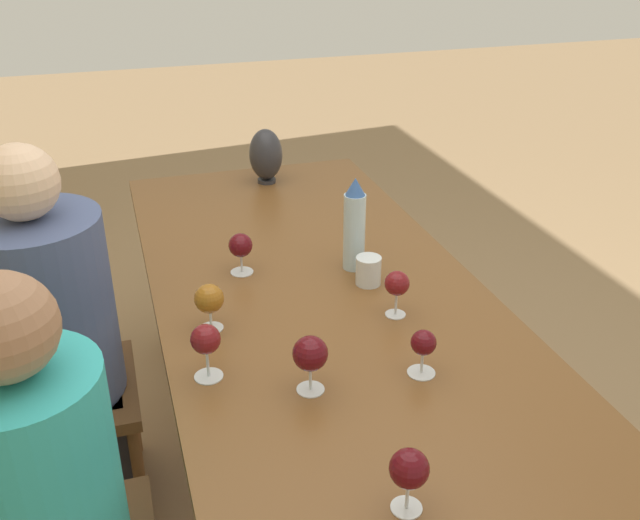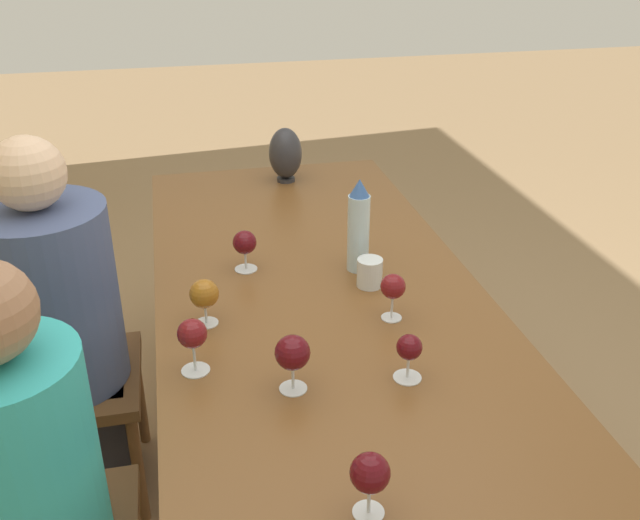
{
  "view_description": "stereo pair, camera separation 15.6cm",
  "coord_description": "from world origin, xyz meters",
  "px_view_note": "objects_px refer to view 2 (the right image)",
  "views": [
    {
      "loc": [
        -1.73,
        0.54,
        1.77
      ],
      "look_at": [
        0.01,
        0.0,
        0.85
      ],
      "focal_mm": 40.0,
      "sensor_mm": 36.0,
      "label": 1
    },
    {
      "loc": [
        -1.77,
        0.39,
        1.77
      ],
      "look_at": [
        0.01,
        0.0,
        0.85
      ],
      "focal_mm": 40.0,
      "sensor_mm": 36.0,
      "label": 2
    }
  ],
  "objects_px": {
    "wine_glass_3": "(370,474)",
    "water_bottle": "(359,227)",
    "person_near": "(31,484)",
    "wine_glass_5": "(245,243)",
    "chair_far": "(40,368)",
    "water_tumbler": "(370,273)",
    "wine_glass_4": "(393,288)",
    "wine_glass_0": "(192,335)",
    "vase": "(285,154)",
    "wine_glass_6": "(292,353)",
    "wine_glass_1": "(409,349)",
    "wine_glass_2": "(204,295)",
    "person_far": "(62,323)"
  },
  "relations": [
    {
      "from": "wine_glass_5",
      "to": "wine_glass_6",
      "type": "bearing_deg",
      "value": -176.86
    },
    {
      "from": "wine_glass_5",
      "to": "person_far",
      "type": "relative_size",
      "value": 0.11
    },
    {
      "from": "water_bottle",
      "to": "chair_far",
      "type": "xyz_separation_m",
      "value": [
        0.04,
        0.99,
        -0.4
      ]
    },
    {
      "from": "wine_glass_2",
      "to": "wine_glass_6",
      "type": "distance_m",
      "value": 0.38
    },
    {
      "from": "wine_glass_1",
      "to": "wine_glass_5",
      "type": "relative_size",
      "value": 0.92
    },
    {
      "from": "wine_glass_1",
      "to": "chair_far",
      "type": "xyz_separation_m",
      "value": [
        0.62,
        0.96,
        -0.34
      ]
    },
    {
      "from": "wine_glass_0",
      "to": "wine_glass_2",
      "type": "relative_size",
      "value": 1.09
    },
    {
      "from": "wine_glass_5",
      "to": "person_near",
      "type": "height_order",
      "value": "person_near"
    },
    {
      "from": "person_near",
      "to": "wine_glass_4",
      "type": "bearing_deg",
      "value": -71.0
    },
    {
      "from": "person_near",
      "to": "person_far",
      "type": "xyz_separation_m",
      "value": [
        0.66,
        -0.0,
        0.01
      ]
    },
    {
      "from": "water_bottle",
      "to": "wine_glass_3",
      "type": "distance_m",
      "value": 0.99
    },
    {
      "from": "wine_glass_1",
      "to": "wine_glass_5",
      "type": "xyz_separation_m",
      "value": [
        0.64,
        0.31,
        0.01
      ]
    },
    {
      "from": "water_bottle",
      "to": "wine_glass_5",
      "type": "height_order",
      "value": "water_bottle"
    },
    {
      "from": "person_near",
      "to": "wine_glass_5",
      "type": "bearing_deg",
      "value": -39.23
    },
    {
      "from": "wine_glass_1",
      "to": "chair_far",
      "type": "distance_m",
      "value": 1.19
    },
    {
      "from": "water_tumbler",
      "to": "person_near",
      "type": "xyz_separation_m",
      "value": [
        -0.51,
        0.91,
        -0.16
      ]
    },
    {
      "from": "wine_glass_5",
      "to": "chair_far",
      "type": "bearing_deg",
      "value": 92.33
    },
    {
      "from": "water_bottle",
      "to": "water_tumbler",
      "type": "bearing_deg",
      "value": -176.59
    },
    {
      "from": "water_bottle",
      "to": "person_far",
      "type": "relative_size",
      "value": 0.24
    },
    {
      "from": "wine_glass_1",
      "to": "wine_glass_2",
      "type": "bearing_deg",
      "value": 52.23
    },
    {
      "from": "wine_glass_1",
      "to": "person_near",
      "type": "xyz_separation_m",
      "value": [
        -0.04,
        0.87,
        -0.2
      ]
    },
    {
      "from": "vase",
      "to": "wine_glass_6",
      "type": "height_order",
      "value": "vase"
    },
    {
      "from": "water_tumbler",
      "to": "chair_far",
      "type": "bearing_deg",
      "value": 81.15
    },
    {
      "from": "wine_glass_2",
      "to": "person_near",
      "type": "relative_size",
      "value": 0.11
    },
    {
      "from": "wine_glass_1",
      "to": "wine_glass_4",
      "type": "height_order",
      "value": "wine_glass_4"
    },
    {
      "from": "water_bottle",
      "to": "water_tumbler",
      "type": "relative_size",
      "value": 3.41
    },
    {
      "from": "vase",
      "to": "wine_glass_4",
      "type": "distance_m",
      "value": 1.12
    },
    {
      "from": "person_far",
      "to": "wine_glass_3",
      "type": "bearing_deg",
      "value": -146.49
    },
    {
      "from": "wine_glass_1",
      "to": "wine_glass_3",
      "type": "height_order",
      "value": "wine_glass_3"
    },
    {
      "from": "water_tumbler",
      "to": "person_near",
      "type": "distance_m",
      "value": 1.05
    },
    {
      "from": "wine_glass_3",
      "to": "person_far",
      "type": "relative_size",
      "value": 0.11
    },
    {
      "from": "vase",
      "to": "wine_glass_3",
      "type": "relative_size",
      "value": 1.61
    },
    {
      "from": "wine_glass_3",
      "to": "water_bottle",
      "type": "bearing_deg",
      "value": -13.79
    },
    {
      "from": "wine_glass_4",
      "to": "person_near",
      "type": "height_order",
      "value": "person_near"
    },
    {
      "from": "wine_glass_0",
      "to": "chair_far",
      "type": "height_order",
      "value": "chair_far"
    },
    {
      "from": "water_tumbler",
      "to": "vase",
      "type": "height_order",
      "value": "vase"
    },
    {
      "from": "water_bottle",
      "to": "wine_glass_6",
      "type": "height_order",
      "value": "water_bottle"
    },
    {
      "from": "wine_glass_5",
      "to": "wine_glass_0",
      "type": "bearing_deg",
      "value": 159.89
    },
    {
      "from": "water_bottle",
      "to": "wine_glass_1",
      "type": "height_order",
      "value": "water_bottle"
    },
    {
      "from": "chair_far",
      "to": "person_near",
      "type": "distance_m",
      "value": 0.68
    },
    {
      "from": "chair_far",
      "to": "wine_glass_2",
      "type": "bearing_deg",
      "value": -117.75
    },
    {
      "from": "water_bottle",
      "to": "wine_glass_0",
      "type": "height_order",
      "value": "water_bottle"
    },
    {
      "from": "water_tumbler",
      "to": "wine_glass_4",
      "type": "xyz_separation_m",
      "value": [
        -0.19,
        -0.01,
        0.05
      ]
    },
    {
      "from": "water_bottle",
      "to": "wine_glass_4",
      "type": "xyz_separation_m",
      "value": [
        -0.3,
        -0.02,
        -0.05
      ]
    },
    {
      "from": "chair_far",
      "to": "person_near",
      "type": "relative_size",
      "value": 0.79
    },
    {
      "from": "water_bottle",
      "to": "wine_glass_4",
      "type": "height_order",
      "value": "water_bottle"
    },
    {
      "from": "wine_glass_0",
      "to": "wine_glass_6",
      "type": "distance_m",
      "value": 0.25
    },
    {
      "from": "vase",
      "to": "person_far",
      "type": "xyz_separation_m",
      "value": [
        -0.77,
        0.82,
        -0.22
      ]
    },
    {
      "from": "vase",
      "to": "wine_glass_5",
      "type": "bearing_deg",
      "value": 161.07
    },
    {
      "from": "water_bottle",
      "to": "person_near",
      "type": "relative_size",
      "value": 0.25
    }
  ]
}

